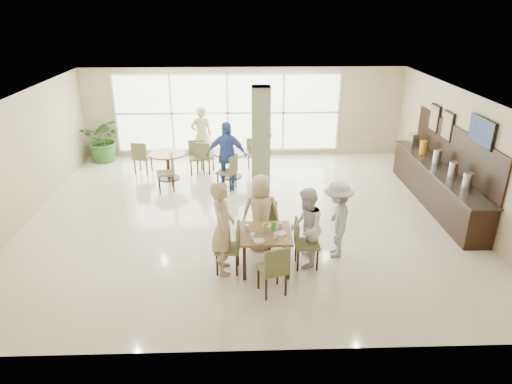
{
  "coord_description": "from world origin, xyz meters",
  "views": [
    {
      "loc": [
        -0.08,
        -9.69,
        4.71
      ],
      "look_at": [
        0.2,
        -1.2,
        1.1
      ],
      "focal_mm": 32.0,
      "sensor_mm": 36.0,
      "label": 1
    }
  ],
  "objects_px": {
    "round_table_left": "(168,160)",
    "adult_b": "(264,150)",
    "buffet_counter": "(437,183)",
    "adult_standing": "(202,135)",
    "potted_plant": "(104,139)",
    "teen_left": "(223,228)",
    "main_table": "(265,237)",
    "round_table_right": "(231,158)",
    "teen_standing": "(337,219)",
    "teen_right": "(306,228)",
    "adult_a": "(226,156)",
    "teen_far": "(261,213)"
  },
  "relations": [
    {
      "from": "buffet_counter",
      "to": "teen_left",
      "type": "relative_size",
      "value": 2.63
    },
    {
      "from": "main_table",
      "to": "adult_a",
      "type": "xyz_separation_m",
      "value": [
        -0.82,
        3.98,
        0.26
      ]
    },
    {
      "from": "main_table",
      "to": "teen_far",
      "type": "distance_m",
      "value": 0.78
    },
    {
      "from": "round_table_right",
      "to": "teen_standing",
      "type": "distance_m",
      "value": 4.89
    },
    {
      "from": "main_table",
      "to": "teen_left",
      "type": "distance_m",
      "value": 0.82
    },
    {
      "from": "adult_b",
      "to": "teen_standing",
      "type": "bearing_deg",
      "value": 6.76
    },
    {
      "from": "main_table",
      "to": "adult_standing",
      "type": "xyz_separation_m",
      "value": [
        -1.63,
        6.05,
        0.23
      ]
    },
    {
      "from": "round_table_left",
      "to": "teen_standing",
      "type": "height_order",
      "value": "teen_standing"
    },
    {
      "from": "buffet_counter",
      "to": "adult_standing",
      "type": "xyz_separation_m",
      "value": [
        -5.99,
        3.26,
        0.33
      ]
    },
    {
      "from": "teen_far",
      "to": "adult_b",
      "type": "xyz_separation_m",
      "value": [
        0.27,
        4.15,
        -0.03
      ]
    },
    {
      "from": "round_table_right",
      "to": "potted_plant",
      "type": "distance_m",
      "value": 4.22
    },
    {
      "from": "round_table_right",
      "to": "main_table",
      "type": "bearing_deg",
      "value": -81.47
    },
    {
      "from": "round_table_left",
      "to": "adult_b",
      "type": "distance_m",
      "value": 2.72
    },
    {
      "from": "buffet_counter",
      "to": "adult_standing",
      "type": "distance_m",
      "value": 6.83
    },
    {
      "from": "teen_far",
      "to": "teen_right",
      "type": "distance_m",
      "value": 1.05
    },
    {
      "from": "main_table",
      "to": "teen_standing",
      "type": "relative_size",
      "value": 0.6
    },
    {
      "from": "teen_left",
      "to": "teen_standing",
      "type": "xyz_separation_m",
      "value": [
        2.19,
        0.51,
        -0.11
      ]
    },
    {
      "from": "main_table",
      "to": "round_table_right",
      "type": "distance_m",
      "value": 4.88
    },
    {
      "from": "teen_left",
      "to": "teen_far",
      "type": "relative_size",
      "value": 1.14
    },
    {
      "from": "round_table_left",
      "to": "potted_plant",
      "type": "xyz_separation_m",
      "value": [
        -2.17,
        1.58,
        0.15
      ]
    },
    {
      "from": "adult_b",
      "to": "teen_right",
      "type": "bearing_deg",
      "value": -1.67
    },
    {
      "from": "buffet_counter",
      "to": "teen_standing",
      "type": "distance_m",
      "value": 3.78
    },
    {
      "from": "teen_left",
      "to": "adult_a",
      "type": "distance_m",
      "value": 4.06
    },
    {
      "from": "teen_left",
      "to": "adult_b",
      "type": "xyz_separation_m",
      "value": [
        1.0,
        5.0,
        -0.14
      ]
    },
    {
      "from": "main_table",
      "to": "adult_standing",
      "type": "height_order",
      "value": "adult_standing"
    },
    {
      "from": "main_table",
      "to": "adult_standing",
      "type": "distance_m",
      "value": 6.27
    },
    {
      "from": "potted_plant",
      "to": "buffet_counter",
      "type": "bearing_deg",
      "value": -21.43
    },
    {
      "from": "main_table",
      "to": "buffet_counter",
      "type": "bearing_deg",
      "value": 32.6
    },
    {
      "from": "round_table_right",
      "to": "teen_standing",
      "type": "height_order",
      "value": "teen_standing"
    },
    {
      "from": "adult_a",
      "to": "round_table_right",
      "type": "bearing_deg",
      "value": 90.43
    },
    {
      "from": "teen_right",
      "to": "teen_far",
      "type": "bearing_deg",
      "value": -119.88
    },
    {
      "from": "teen_far",
      "to": "teen_right",
      "type": "height_order",
      "value": "teen_far"
    },
    {
      "from": "round_table_left",
      "to": "adult_b",
      "type": "relative_size",
      "value": 0.68
    },
    {
      "from": "teen_standing",
      "to": "adult_b",
      "type": "distance_m",
      "value": 4.64
    },
    {
      "from": "round_table_left",
      "to": "buffet_counter",
      "type": "bearing_deg",
      "value": -16.01
    },
    {
      "from": "potted_plant",
      "to": "teen_right",
      "type": "bearing_deg",
      "value": -48.92
    },
    {
      "from": "buffet_counter",
      "to": "teen_standing",
      "type": "xyz_separation_m",
      "value": [
        -2.95,
        -2.35,
        0.23
      ]
    },
    {
      "from": "main_table",
      "to": "round_table_left",
      "type": "distance_m",
      "value": 5.37
    },
    {
      "from": "adult_a",
      "to": "buffet_counter",
      "type": "bearing_deg",
      "value": -6.02
    },
    {
      "from": "adult_standing",
      "to": "potted_plant",
      "type": "bearing_deg",
      "value": -17.55
    },
    {
      "from": "buffet_counter",
      "to": "main_table",
      "type": "bearing_deg",
      "value": -147.4
    },
    {
      "from": "potted_plant",
      "to": "teen_left",
      "type": "relative_size",
      "value": 0.79
    },
    {
      "from": "round_table_right",
      "to": "buffet_counter",
      "type": "xyz_separation_m",
      "value": [
        5.08,
        -2.04,
        0.0
      ]
    },
    {
      "from": "potted_plant",
      "to": "teen_right",
      "type": "xyz_separation_m",
      "value": [
        5.42,
        -6.22,
        0.07
      ]
    },
    {
      "from": "teen_right",
      "to": "buffet_counter",
      "type": "bearing_deg",
      "value": 135.87
    },
    {
      "from": "round_table_left",
      "to": "potted_plant",
      "type": "bearing_deg",
      "value": 144.04
    },
    {
      "from": "adult_a",
      "to": "adult_standing",
      "type": "bearing_deg",
      "value": 118.34
    },
    {
      "from": "main_table",
      "to": "adult_standing",
      "type": "relative_size",
      "value": 0.53
    },
    {
      "from": "teen_far",
      "to": "teen_standing",
      "type": "distance_m",
      "value": 1.5
    },
    {
      "from": "main_table",
      "to": "teen_standing",
      "type": "xyz_separation_m",
      "value": [
        1.41,
        0.43,
        0.13
      ]
    }
  ]
}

